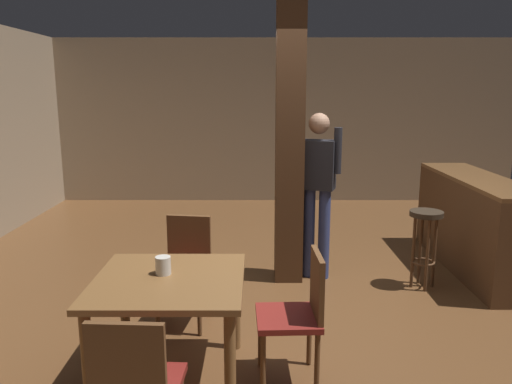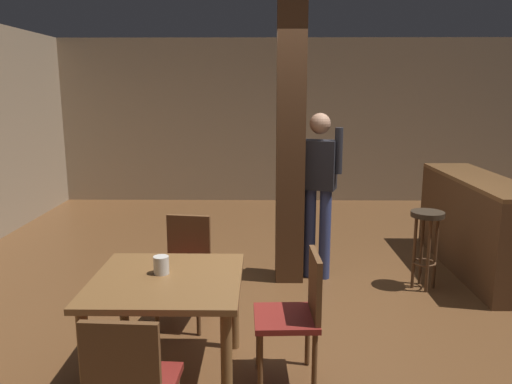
{
  "view_description": "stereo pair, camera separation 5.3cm",
  "coord_description": "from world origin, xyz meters",
  "px_view_note": "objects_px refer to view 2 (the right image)",
  "views": [
    {
      "loc": [
        -0.52,
        -4.26,
        1.95
      ],
      "look_at": [
        -0.52,
        -0.08,
        1.09
      ],
      "focal_mm": 35.0,
      "sensor_mm": 36.0,
      "label": 1
    },
    {
      "loc": [
        -0.47,
        -4.26,
        1.95
      ],
      "look_at": [
        -0.52,
        -0.08,
        1.09
      ],
      "focal_mm": 35.0,
      "sensor_mm": 36.0,
      "label": 2
    }
  ],
  "objects_px": {
    "dining_table": "(167,294)",
    "napkin_cup": "(161,265)",
    "standing_person": "(319,184)",
    "chair_east": "(297,310)",
    "chair_north": "(185,264)",
    "bar_counter": "(469,223)",
    "bar_stool_near": "(426,232)"
  },
  "relations": [
    {
      "from": "dining_table",
      "to": "bar_stool_near",
      "type": "bearing_deg",
      "value": 35.85
    },
    {
      "from": "bar_counter",
      "to": "dining_table",
      "type": "bearing_deg",
      "value": -143.19
    },
    {
      "from": "chair_east",
      "to": "napkin_cup",
      "type": "height_order",
      "value": "chair_east"
    },
    {
      "from": "bar_stool_near",
      "to": "dining_table",
      "type": "bearing_deg",
      "value": -144.15
    },
    {
      "from": "dining_table",
      "to": "standing_person",
      "type": "xyz_separation_m",
      "value": [
        1.21,
        1.9,
        0.38
      ]
    },
    {
      "from": "chair_north",
      "to": "standing_person",
      "type": "relative_size",
      "value": 0.52
    },
    {
      "from": "chair_east",
      "to": "dining_table",
      "type": "bearing_deg",
      "value": -179.87
    },
    {
      "from": "chair_east",
      "to": "bar_counter",
      "type": "relative_size",
      "value": 0.42
    },
    {
      "from": "chair_east",
      "to": "chair_north",
      "type": "distance_m",
      "value": 1.25
    },
    {
      "from": "dining_table",
      "to": "standing_person",
      "type": "distance_m",
      "value": 2.29
    },
    {
      "from": "bar_counter",
      "to": "chair_east",
      "type": "bearing_deg",
      "value": -133.1
    },
    {
      "from": "dining_table",
      "to": "chair_east",
      "type": "relative_size",
      "value": 1.1
    },
    {
      "from": "dining_table",
      "to": "bar_counter",
      "type": "relative_size",
      "value": 0.46
    },
    {
      "from": "bar_counter",
      "to": "bar_stool_near",
      "type": "bearing_deg",
      "value": -140.03
    },
    {
      "from": "dining_table",
      "to": "napkin_cup",
      "type": "relative_size",
      "value": 8.07
    },
    {
      "from": "chair_east",
      "to": "standing_person",
      "type": "xyz_separation_m",
      "value": [
        0.34,
        1.9,
        0.5
      ]
    },
    {
      "from": "chair_north",
      "to": "bar_stool_near",
      "type": "bearing_deg",
      "value": 18.0
    },
    {
      "from": "dining_table",
      "to": "napkin_cup",
      "type": "height_order",
      "value": "napkin_cup"
    },
    {
      "from": "dining_table",
      "to": "bar_counter",
      "type": "height_order",
      "value": "bar_counter"
    },
    {
      "from": "bar_stool_near",
      "to": "standing_person",
      "type": "bearing_deg",
      "value": 164.57
    },
    {
      "from": "bar_counter",
      "to": "bar_stool_near",
      "type": "relative_size",
      "value": 2.72
    },
    {
      "from": "chair_east",
      "to": "chair_north",
      "type": "height_order",
      "value": "same"
    },
    {
      "from": "napkin_cup",
      "to": "bar_stool_near",
      "type": "xyz_separation_m",
      "value": [
        2.29,
        1.55,
        -0.22
      ]
    },
    {
      "from": "dining_table",
      "to": "napkin_cup",
      "type": "bearing_deg",
      "value": 124.04
    },
    {
      "from": "chair_north",
      "to": "napkin_cup",
      "type": "distance_m",
      "value": 0.86
    },
    {
      "from": "standing_person",
      "to": "bar_counter",
      "type": "bearing_deg",
      "value": 8.48
    },
    {
      "from": "chair_east",
      "to": "bar_stool_near",
      "type": "distance_m",
      "value": 2.12
    },
    {
      "from": "dining_table",
      "to": "chair_east",
      "type": "bearing_deg",
      "value": 0.13
    },
    {
      "from": "standing_person",
      "to": "bar_stool_near",
      "type": "distance_m",
      "value": 1.15
    },
    {
      "from": "chair_north",
      "to": "napkin_cup",
      "type": "bearing_deg",
      "value": -92.26
    },
    {
      "from": "chair_east",
      "to": "standing_person",
      "type": "height_order",
      "value": "standing_person"
    },
    {
      "from": "chair_east",
      "to": "bar_counter",
      "type": "bearing_deg",
      "value": 46.9
    }
  ]
}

